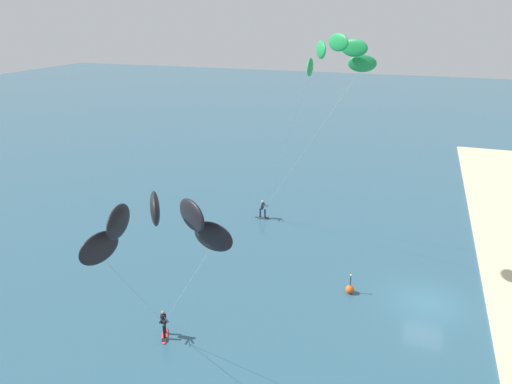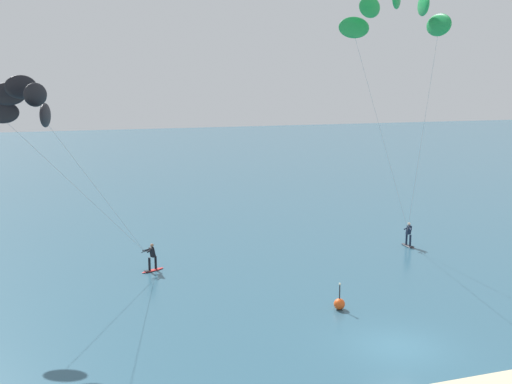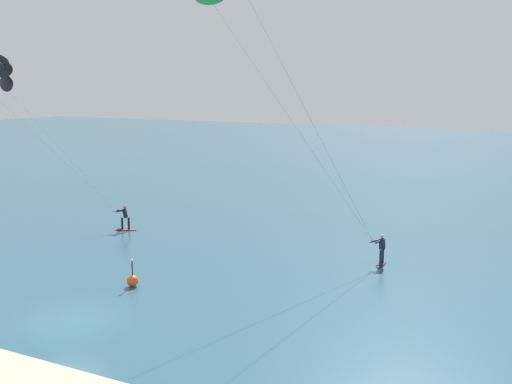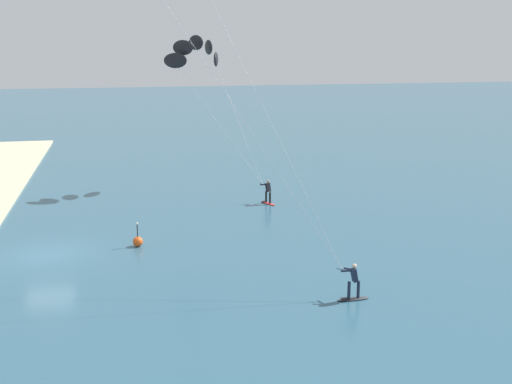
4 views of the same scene
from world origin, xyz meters
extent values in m
plane|color=#2D566B|center=(0.00, 0.00, 0.00)|extent=(240.00, 240.00, 0.00)
ellipsoid|color=#333338|center=(9.09, 13.91, 0.04)|extent=(0.42, 1.51, 0.08)
cube|color=black|center=(9.11, 13.50, 0.09)|extent=(0.30, 0.29, 0.02)
cylinder|color=#192338|center=(9.09, 14.13, 0.47)|extent=(0.14, 0.14, 0.78)
cylinder|color=#192338|center=(9.10, 13.69, 0.47)|extent=(0.14, 0.14, 0.78)
cube|color=#192338|center=(9.09, 13.91, 1.16)|extent=(0.31, 0.33, 0.63)
sphere|color=beige|center=(9.09, 13.91, 1.58)|extent=(0.20, 0.20, 0.20)
cylinder|color=black|center=(8.74, 13.49, 1.31)|extent=(0.38, 0.44, 0.03)
cylinder|color=#192338|center=(9.00, 13.63, 1.34)|extent=(0.27, 0.60, 0.15)
cylinder|color=#192338|center=(8.83, 13.77, 1.34)|extent=(0.57, 0.36, 0.15)
cylinder|color=#B2B2B7|center=(5.26, 10.99, 7.46)|extent=(6.97, 5.01, 12.31)
cylinder|color=#B2B2B7|center=(6.91, 9.62, 7.46)|extent=(3.69, 7.75, 12.31)
ellipsoid|color=red|center=(-8.32, 13.91, 0.04)|extent=(1.51, 0.96, 0.08)
cube|color=black|center=(-8.70, 13.74, 0.09)|extent=(0.38, 0.38, 0.02)
cylinder|color=black|center=(-8.12, 14.00, 0.47)|extent=(0.14, 0.14, 0.78)
cylinder|color=black|center=(-8.52, 13.82, 0.47)|extent=(0.14, 0.14, 0.78)
cube|color=black|center=(-8.32, 13.91, 1.16)|extent=(0.42, 0.41, 0.63)
sphere|color=#9E7051|center=(-8.32, 13.91, 1.58)|extent=(0.20, 0.20, 0.20)
cylinder|color=black|center=(-8.79, 13.62, 1.31)|extent=(0.48, 0.32, 0.03)
cylinder|color=black|center=(-8.50, 13.67, 1.34)|extent=(0.43, 0.54, 0.15)
cylinder|color=black|center=(-8.61, 13.86, 1.34)|extent=(0.61, 0.20, 0.15)
ellipsoid|color=black|center=(-15.85, 11.46, 9.65)|extent=(1.71, 0.68, 1.10)
ellipsoid|color=black|center=(-15.47, 10.86, 10.55)|extent=(1.71, 0.60, 1.10)
ellipsoid|color=black|center=(-14.82, 9.83, 10.90)|extent=(1.59, 1.16, 1.10)
ellipsoid|color=black|center=(-14.17, 8.80, 10.55)|extent=(1.23, 1.55, 1.10)
ellipsoid|color=black|center=(-13.80, 8.20, 9.65)|extent=(0.68, 1.71, 1.10)
cylinder|color=#B2B2B7|center=(-12.32, 12.54, 5.33)|extent=(7.07, 2.18, 8.05)
cylinder|color=#B2B2B7|center=(-11.29, 10.91, 5.33)|extent=(5.03, 5.44, 8.05)
sphere|color=#EA5119|center=(-0.48, 4.78, 0.28)|extent=(0.56, 0.56, 0.56)
cylinder|color=#262628|center=(-0.48, 4.78, 0.91)|extent=(0.06, 0.06, 0.70)
sphere|color=#F2F2CC|center=(-0.48, 4.78, 1.32)|extent=(0.12, 0.12, 0.12)
camera|label=1|loc=(-27.66, 1.79, 17.06)|focal=33.51mm
camera|label=2|loc=(-13.48, -21.55, 11.29)|focal=43.32mm
camera|label=3|loc=(18.16, -18.22, 9.67)|focal=44.08mm
camera|label=4|loc=(34.73, 4.30, 11.33)|focal=45.93mm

